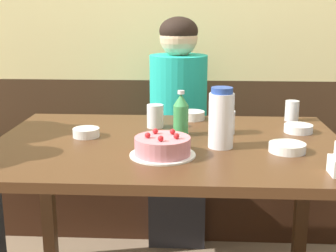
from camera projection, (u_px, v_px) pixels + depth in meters
back_wall at (178, 9)px, 2.69m from camera, size 4.80×0.04×2.50m
bench_seat at (176, 192)px, 2.73m from camera, size 2.32×0.38×0.42m
dining_table at (168, 164)px, 1.82m from camera, size 1.35×0.92×0.75m
birthday_cake at (163, 147)px, 1.62m from camera, size 0.23×0.23×0.09m
water_pitcher at (221, 118)px, 1.70m from camera, size 0.09×0.09×0.22m
soju_bottle at (181, 114)px, 1.87m from camera, size 0.06×0.06×0.18m
bowl_soup_white at (298, 128)px, 1.93m from camera, size 0.12×0.12×0.03m
bowl_rice_small at (192, 115)px, 2.15m from camera, size 0.11×0.11×0.04m
bowl_side_dish at (86, 132)px, 1.86m from camera, size 0.11×0.11×0.03m
bowl_sauce_shallow at (287, 148)px, 1.67m from camera, size 0.13×0.13×0.03m
glass_water_tall at (225, 122)px, 1.91m from camera, size 0.08×0.08×0.09m
glass_tumbler_short at (292, 111)px, 2.12m from camera, size 0.06×0.06×0.09m
glass_shot_small at (155, 116)px, 2.00m from camera, size 0.07×0.07×0.10m
person_grey_tee at (178, 138)px, 2.54m from camera, size 0.30×0.34×1.21m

